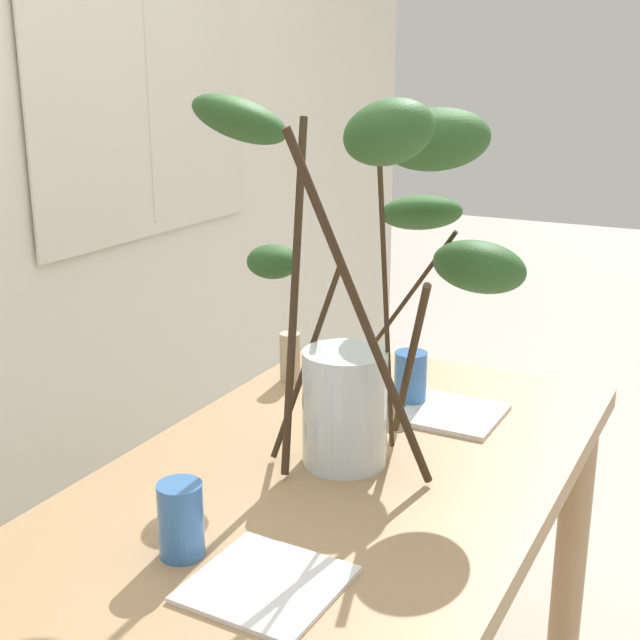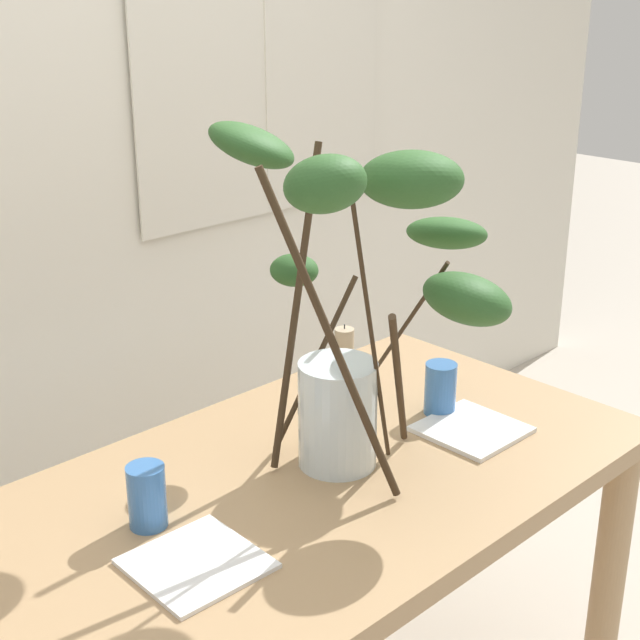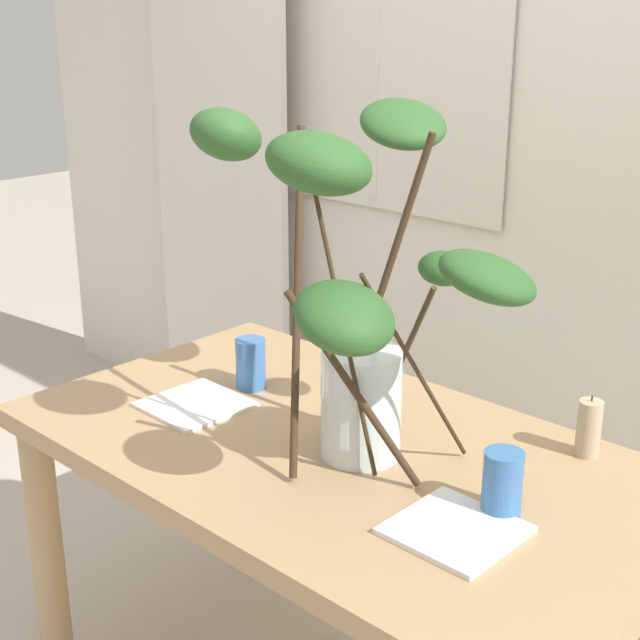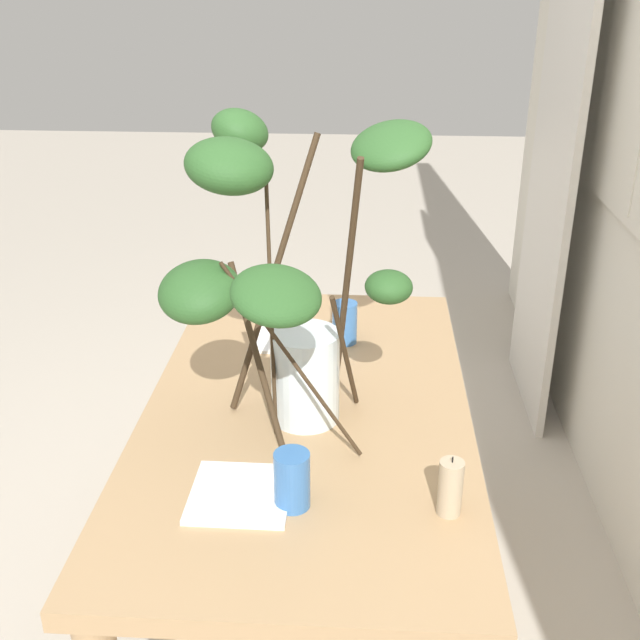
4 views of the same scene
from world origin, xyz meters
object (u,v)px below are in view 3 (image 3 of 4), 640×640
at_px(dining_table, 339,492).
at_px(plate_square_left, 195,405).
at_px(drinking_glass_blue_left, 251,364).
at_px(plate_square_right, 455,530).
at_px(vase_with_branches, 360,288).
at_px(pillar_candle, 589,428).
at_px(drinking_glass_blue_right, 503,483).

relative_size(dining_table, plate_square_left, 6.74).
bearing_deg(drinking_glass_blue_left, plate_square_right, -14.55).
relative_size(vase_with_branches, drinking_glass_blue_left, 5.91).
relative_size(drinking_glass_blue_left, pillar_candle, 0.93).
distance_m(plate_square_left, pillar_candle, 0.87).
height_order(plate_square_left, plate_square_right, plate_square_right).
bearing_deg(vase_with_branches, plate_square_right, -13.06).
distance_m(dining_table, plate_square_right, 0.41).
distance_m(drinking_glass_blue_left, plate_square_left, 0.17).
height_order(dining_table, vase_with_branches, vase_with_branches).
bearing_deg(pillar_candle, drinking_glass_blue_right, -90.69).
height_order(dining_table, pillar_candle, pillar_candle).
bearing_deg(dining_table, drinking_glass_blue_right, 0.04).
height_order(dining_table, drinking_glass_blue_right, drinking_glass_blue_right).
distance_m(dining_table, drinking_glass_blue_right, 0.43).
relative_size(dining_table, drinking_glass_blue_left, 11.56).
relative_size(vase_with_branches, pillar_candle, 5.49).
bearing_deg(plate_square_right, drinking_glass_blue_left, 165.45).
bearing_deg(dining_table, plate_square_right, -16.46).
bearing_deg(vase_with_branches, plate_square_left, -175.19).
bearing_deg(dining_table, vase_with_branches, -26.53).
bearing_deg(vase_with_branches, drinking_glass_blue_left, 164.52).
bearing_deg(drinking_glass_blue_right, plate_square_right, -101.33).
distance_m(drinking_glass_blue_right, plate_square_right, 0.13).
distance_m(vase_with_branches, plate_square_left, 0.60).
relative_size(drinking_glass_blue_left, drinking_glass_blue_right, 1.00).
relative_size(vase_with_branches, plate_square_right, 3.53).
bearing_deg(vase_with_branches, dining_table, 153.47).
bearing_deg(plate_square_left, vase_with_branches, 4.81).
bearing_deg(drinking_glass_blue_right, drinking_glass_blue_left, 173.97).
bearing_deg(pillar_candle, dining_table, -141.71).
xyz_separation_m(vase_with_branches, drinking_glass_blue_left, (-0.45, 0.12, -0.31)).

